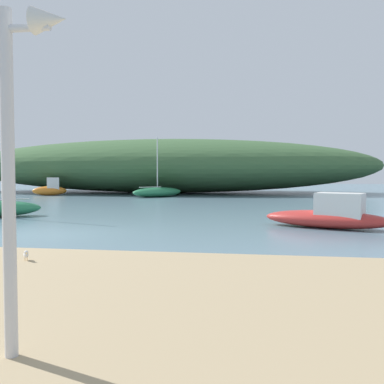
# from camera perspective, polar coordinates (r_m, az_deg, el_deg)

# --- Properties ---
(ground_plane) EXTENTS (120.00, 120.00, 0.00)m
(ground_plane) POSITION_cam_1_polar(r_m,az_deg,el_deg) (14.14, -17.52, -5.25)
(ground_plane) COLOR slate
(distant_hill) EXTENTS (39.42, 13.37, 4.93)m
(distant_hill) POSITION_cam_1_polar(r_m,az_deg,el_deg) (40.71, -4.07, 3.43)
(distant_hill) COLOR #3D6038
(distant_hill) RESTS_ON ground
(motorboat_far_right) EXTENTS (4.45, 2.75, 1.21)m
(motorboat_far_right) POSITION_cam_1_polar(r_m,az_deg,el_deg) (15.49, 17.67, -2.94)
(motorboat_far_right) COLOR #B72D28
(motorboat_far_right) RESTS_ON ground
(sailboat_by_sandbar) EXTENTS (4.00, 4.20, 4.55)m
(sailboat_by_sandbar) POSITION_cam_1_polar(r_m,az_deg,el_deg) (33.27, -4.56, 0.01)
(sailboat_by_sandbar) COLOR #287A4C
(sailboat_by_sandbar) RESTS_ON ground
(motorboat_far_left) EXTENTS (2.79, 2.06, 1.45)m
(motorboat_far_left) POSITION_cam_1_polar(r_m,az_deg,el_deg) (37.15, -18.07, 0.39)
(motorboat_far_left) COLOR orange
(motorboat_far_left) RESTS_ON ground
(seagull_mid_strand) EXTENTS (0.20, 0.26, 0.21)m
(seagull_mid_strand) POSITION_cam_1_polar(r_m,az_deg,el_deg) (9.08, -20.95, -7.63)
(seagull_mid_strand) COLOR orange
(seagull_mid_strand) RESTS_ON beach_sand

